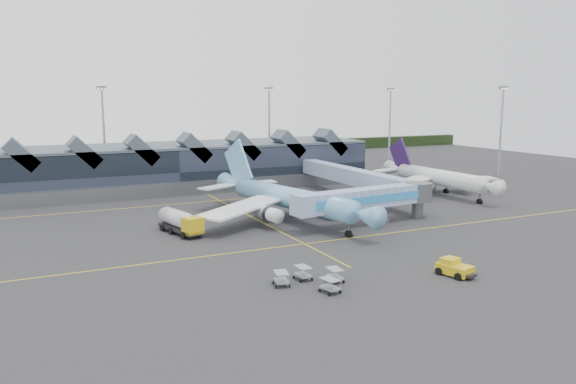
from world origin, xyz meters
name	(u,v)px	position (x,y,z in m)	size (l,w,h in m)	color
ground	(280,231)	(0.00, 0.00, 0.00)	(260.00, 260.00, 0.00)	#27272A
taxi_stripes	(255,218)	(0.00, 10.00, 0.01)	(120.00, 60.00, 0.01)	gold
tree_line_far	(137,153)	(0.00, 110.00, 2.00)	(260.00, 4.00, 4.00)	black
terminal	(168,166)	(-5.07, 47.35, 4.88)	(90.00, 22.25, 12.52)	black
light_masts	(252,125)	(21.00, 62.80, 12.49)	(132.40, 42.56, 22.45)	#989BA0
main_airliner	(287,197)	(4.42, 6.87, 3.73)	(33.61, 39.24, 12.69)	#6DB8DE
regional_jet	(436,177)	(42.69, 15.69, 3.54)	(29.84, 32.46, 11.16)	white
jet_bridge	(374,198)	(15.57, -1.80, 4.13)	(26.33, 6.25, 5.96)	#7B97CE
fuel_truck	(179,221)	(-13.84, 5.33, 1.90)	(4.75, 10.17, 3.40)	black
pushback_tug	(454,268)	(9.01, -27.42, 0.85)	(3.48, 4.64, 1.89)	gold
baggage_carts	(312,277)	(-6.99, -23.37, 0.84)	(7.48, 7.16, 1.49)	#9C9FA4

